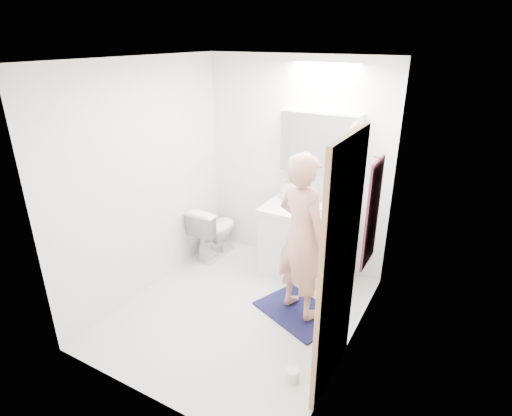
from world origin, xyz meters
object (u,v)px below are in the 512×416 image
Objects in this scene: toilet at (215,230)px; soap_bottle_b at (293,192)px; medicine_cabinet at (319,144)px; soap_bottle_a at (284,189)px; vanity_cabinet at (304,244)px; toothbrush_cup at (328,203)px; person at (302,237)px; toilet_paper_roll at (292,375)px.

soap_bottle_b is at bearing -160.47° from toilet.
toilet is at bearing -164.56° from medicine_cabinet.
soap_bottle_b is (0.10, 0.03, -0.02)m from soap_bottle_a.
vanity_cabinet is 0.54m from toothbrush_cup.
person reaches higher than soap_bottle_a.
medicine_cabinet is at bearing 107.21° from toilet_paper_roll.
soap_bottle_b is (-0.26, -0.03, -0.58)m from medicine_cabinet.
vanity_cabinet is at bearing -139.77° from toothbrush_cup.
toilet_paper_roll is at bearing -61.71° from soap_bottle_a.
toilet is 2.23m from toilet_paper_roll.
toilet_paper_roll is (1.71, -1.40, -0.29)m from toilet.
toilet is at bearing -174.30° from vanity_cabinet.
medicine_cabinet reaches higher than soap_bottle_a.
medicine_cabinet is 8.39× the size of toothbrush_cup.
toothbrush_cup reaches higher than vanity_cabinet.
toilet_paper_roll is at bearing -72.79° from medicine_cabinet.
medicine_cabinet is at bearing -53.38° from person.
toothbrush_cup reaches higher than toilet_paper_roll.
vanity_cabinet is 0.87m from person.
soap_bottle_b is 2.07m from toilet_paper_roll.
toothbrush_cup is at bearing 1.09° from soap_bottle_a.
toilet is 1.60m from person.
vanity_cabinet is 1.13m from medicine_cabinet.
toilet_paper_roll is (0.37, -1.68, -0.82)m from toothbrush_cup.
soap_bottle_a is 2.09m from toilet_paper_roll.
soap_bottle_b is at bearing 16.74° from soap_bottle_a.
soap_bottle_a is at bearing 118.29° from toilet_paper_roll.
soap_bottle_a is at bearing -163.26° from soap_bottle_b.
toilet is 6.44× the size of toothbrush_cup.
toothbrush_cup is (0.43, -0.02, -0.05)m from soap_bottle_b.
toilet is (-1.15, -0.11, -0.05)m from vanity_cabinet.
toilet is at bearing 0.05° from person.
toothbrush_cup is (0.16, -0.05, -0.63)m from medicine_cabinet.
person is 8.41× the size of soap_bottle_b.
person is 6.69× the size of soap_bottle_a.
soap_bottle_a is 0.11m from soap_bottle_b.
soap_bottle_a is (-0.36, -0.06, -0.56)m from medicine_cabinet.
toilet_paper_roll is at bearing -64.82° from soap_bottle_b.
toilet_paper_roll is (0.80, -1.70, -0.87)m from soap_bottle_b.
soap_bottle_b is at bearing -38.24° from person.
toilet_paper_roll is at bearing -77.53° from toothbrush_cup.
soap_bottle_b is (-0.49, 0.88, 0.06)m from person.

